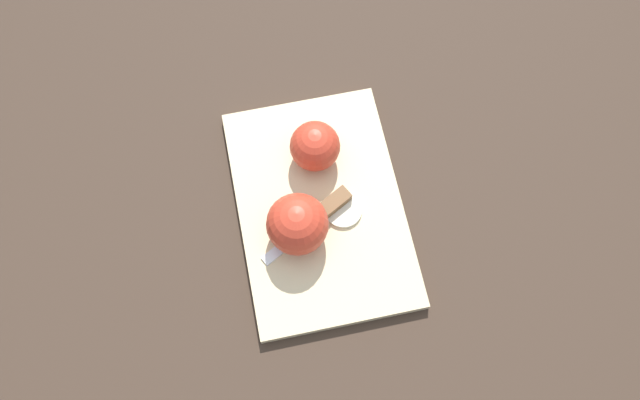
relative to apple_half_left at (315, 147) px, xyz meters
The scene contains 6 objects.
ground_plane 0.09m from the apple_half_left, 11.56° to the right, with size 4.00×4.00×0.00m, color #38281E.
cutting_board 0.08m from the apple_half_left, 11.56° to the right, with size 0.34×0.25×0.02m.
apple_half_left is the anchor object (origin of this frame).
apple_half_right 0.11m from the apple_half_left, 28.14° to the right, with size 0.08×0.08×0.08m.
knife 0.09m from the apple_half_left, ahead, with size 0.07×0.14×0.02m.
apple_slice 0.09m from the apple_half_left, ahead, with size 0.05×0.05×0.01m.
Camera 1 is at (0.28, -0.08, 0.80)m, focal length 35.00 mm.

